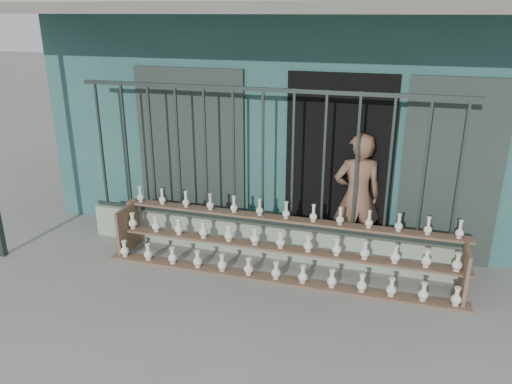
# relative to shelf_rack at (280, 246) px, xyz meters

# --- Properties ---
(ground) EXTENTS (60.00, 60.00, 0.00)m
(ground) POSITION_rel_shelf_rack_xyz_m (-0.35, -0.88, -0.36)
(ground) COLOR slate
(workshop_building) EXTENTS (7.40, 6.60, 3.21)m
(workshop_building) POSITION_rel_shelf_rack_xyz_m (-0.35, 3.35, 1.26)
(workshop_building) COLOR #28544F
(workshop_building) RESTS_ON ground
(parapet_wall) EXTENTS (5.00, 0.20, 0.45)m
(parapet_wall) POSITION_rel_shelf_rack_xyz_m (-0.35, 0.42, -0.14)
(parapet_wall) COLOR gray
(parapet_wall) RESTS_ON ground
(security_fence) EXTENTS (5.00, 0.04, 1.80)m
(security_fence) POSITION_rel_shelf_rack_xyz_m (-0.35, 0.42, 0.99)
(security_fence) COLOR #283330
(security_fence) RESTS_ON parapet_wall
(shelf_rack) EXTENTS (4.50, 0.68, 0.85)m
(shelf_rack) POSITION_rel_shelf_rack_xyz_m (0.00, 0.00, 0.00)
(shelf_rack) COLOR brown
(shelf_rack) RESTS_ON ground
(elderly_woman) EXTENTS (0.72, 0.58, 1.70)m
(elderly_woman) POSITION_rel_shelf_rack_xyz_m (0.84, 0.71, 0.49)
(elderly_woman) COLOR brown
(elderly_woman) RESTS_ON ground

